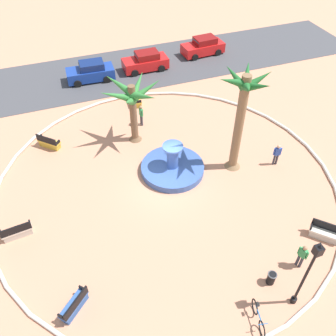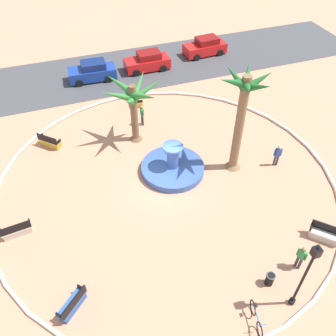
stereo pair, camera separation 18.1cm
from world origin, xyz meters
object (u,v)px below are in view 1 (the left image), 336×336
object	(u,v)px
fountain	(173,167)
person_pedestrian_stroll	(141,114)
palm_tree_by_curb	(242,106)
bench_north	(74,306)
person_cyclist_helmet	(302,255)
parked_car_second	(146,62)
bench_east	(17,232)
person_cyclist_photo	(277,154)
parked_car_leftmost	(91,72)
trash_bin	(271,278)
lamppost	(308,271)
bench_west	(49,143)
bench_southwest	(325,233)
bicycle_red_frame	(258,317)
parked_car_third	(203,47)
palm_tree_near_fountain	(133,100)
bench_southeast	(136,99)

from	to	relation	value
fountain	person_pedestrian_stroll	distance (m)	5.48
palm_tree_by_curb	bench_north	xyz separation A→B (m)	(-11.20, -6.16, -4.28)
person_cyclist_helmet	parked_car_second	bearing A→B (deg)	92.93
bench_east	bench_north	distance (m)	5.60
person_cyclist_photo	parked_car_leftmost	distance (m)	17.36
trash_bin	person_cyclist_photo	distance (m)	8.71
bench_north	lamppost	world-z (taller)	lamppost
bench_west	parked_car_second	distance (m)	12.52
bench_west	lamppost	bearing A→B (deg)	-58.69
bench_southwest	bench_east	bearing A→B (deg)	159.67
fountain	person_cyclist_helmet	distance (m)	9.31
bicycle_red_frame	person_pedestrian_stroll	distance (m)	15.84
trash_bin	person_cyclist_helmet	bearing A→B (deg)	10.16
trash_bin	parked_car_second	distance (m)	22.23
fountain	parked_car_third	xyz separation A→B (m)	(8.48, 14.32, 0.47)
palm_tree_near_fountain	palm_tree_by_curb	world-z (taller)	palm_tree_by_curb
fountain	parked_car_third	world-z (taller)	fountain
bench_east	person_cyclist_helmet	bearing A→B (deg)	-27.05
palm_tree_by_curb	bench_west	bearing A→B (deg)	151.07
palm_tree_near_fountain	bench_north	world-z (taller)	palm_tree_near_fountain
palm_tree_by_curb	parked_car_third	bearing A→B (deg)	72.97
bench_north	parked_car_leftmost	distance (m)	20.75
lamppost	bench_southwest	bearing A→B (deg)	35.00
bench_southeast	parked_car_second	xyz separation A→B (m)	(2.34, 4.98, 0.43)
palm_tree_by_curb	bicycle_red_frame	world-z (taller)	palm_tree_by_curb
bench_east	bicycle_red_frame	bearing A→B (deg)	-41.03
bench_east	palm_tree_by_curb	bearing A→B (deg)	4.31
person_cyclist_helmet	parked_car_leftmost	bearing A→B (deg)	105.70
bench_southwest	parked_car_leftmost	distance (m)	22.38
bicycle_red_frame	parked_car_second	distance (m)	23.78
person_cyclist_photo	bicycle_red_frame	bearing A→B (deg)	-126.06
palm_tree_by_curb	fountain	bearing A→B (deg)	166.65
parked_car_third	bench_north	bearing A→B (deg)	-126.57
palm_tree_by_curb	person_cyclist_helmet	bearing A→B (deg)	-92.27
person_cyclist_helmet	parked_car_leftmost	xyz separation A→B (m)	(-6.11, 21.72, -0.12)
person_pedestrian_stroll	bicycle_red_frame	bearing A→B (deg)	-88.01
bicycle_red_frame	parked_car_third	size ratio (longest dim) A/B	0.41
fountain	person_cyclist_photo	size ratio (longest dim) A/B	2.51
bench_north	parked_car_third	size ratio (longest dim) A/B	0.37
palm_tree_by_curb	bench_north	distance (m)	13.48
palm_tree_by_curb	person_pedestrian_stroll	world-z (taller)	palm_tree_by_curb
bench_west	bicycle_red_frame	size ratio (longest dim) A/B	0.88
bench_north	parked_car_third	bearing A→B (deg)	53.43
fountain	bicycle_red_frame	size ratio (longest dim) A/B	2.37
bench_southwest	person_pedestrian_stroll	world-z (taller)	person_pedestrian_stroll
bench_west	trash_bin	bearing A→B (deg)	-57.95
palm_tree_near_fountain	person_cyclist_helmet	size ratio (longest dim) A/B	2.81
person_cyclist_helmet	person_pedestrian_stroll	xyz separation A→B (m)	(-3.92, 14.04, 0.01)
bench_southwest	parked_car_second	bearing A→B (deg)	99.26
bicycle_red_frame	parked_car_leftmost	size ratio (longest dim) A/B	0.41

